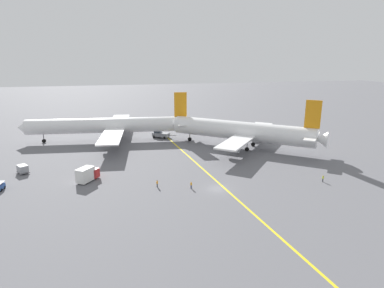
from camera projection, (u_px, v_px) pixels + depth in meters
The scene contains 10 objects.
ground_plane at pixel (217, 189), 71.66m from camera, with size 600.00×600.00×0.00m, color slate.
taxiway_stripe at pixel (208, 173), 81.21m from camera, with size 0.50×120.00×0.01m, color yellow.
airliner_at_gate_left at pixel (110, 126), 111.98m from camera, with size 60.04×49.41×16.69m.
airliner_being_pushed at pixel (242, 131), 103.35m from camera, with size 43.22×39.05×16.64m.
pushback_tug at pixel (161, 134), 117.54m from camera, with size 8.31×6.71×3.03m.
gse_container_dolly_flat at pixel (23, 169), 80.95m from camera, with size 3.57×3.88×2.15m.
gse_catering_truck_tall at pixel (87, 174), 75.61m from camera, with size 5.39×6.13×3.50m.
ground_crew_ramp_agent_by_cones at pixel (191, 185), 71.60m from camera, with size 0.36×0.36×1.62m.
ground_crew_wing_walker_right at pixel (157, 184), 72.34m from camera, with size 0.36×0.50×1.65m.
ground_crew_marshaller_foreground at pixel (323, 178), 75.46m from camera, with size 0.36×0.36×1.61m.
Camera 1 is at (-21.53, -63.33, 28.14)m, focal length 30.07 mm.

